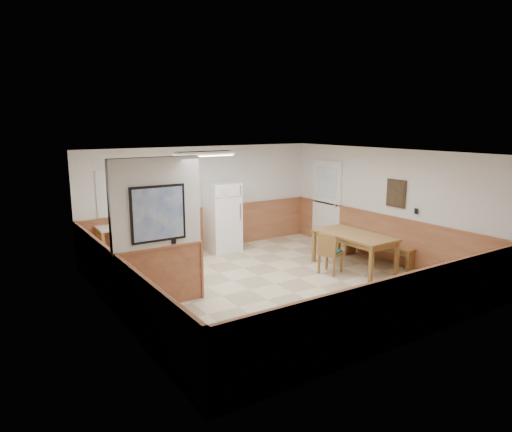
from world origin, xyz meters
TOP-DOWN VIEW (x-y plane):
  - ground at (0.00, 0.00)m, footprint 6.00×6.00m
  - ceiling at (0.00, 0.00)m, footprint 6.00×6.00m
  - back_wall at (0.00, 3.00)m, footprint 6.00×0.02m
  - right_wall at (3.00, 0.00)m, footprint 0.02×6.00m
  - left_wall at (-3.00, 0.00)m, footprint 0.02×6.00m
  - wainscot_back at (0.00, 2.98)m, footprint 6.00×0.04m
  - wainscot_right at (2.98, 0.00)m, footprint 0.04×6.00m
  - wainscot_left at (-2.98, 0.00)m, footprint 0.04×6.00m
  - partition_wall at (-2.25, 0.19)m, footprint 1.50×0.20m
  - kitchen_counter at (-1.21, 2.68)m, footprint 2.20×0.61m
  - exterior_door at (2.96, 1.90)m, footprint 0.07×1.02m
  - kitchen_window at (-2.10, 2.98)m, footprint 0.80×0.04m
  - wall_painting at (2.97, -0.30)m, footprint 0.04×0.50m
  - fluorescent_fixture at (-0.80, 1.30)m, footprint 1.20×0.30m
  - refrigerator at (0.31, 2.63)m, footprint 0.73×0.72m
  - dining_table at (1.96, -0.11)m, footprint 0.92×1.78m
  - dining_bench at (2.79, -0.08)m, footprint 0.58×1.74m
  - dining_chair at (1.25, -0.12)m, footprint 0.64×0.54m
  - fire_extinguisher at (-0.62, 2.65)m, footprint 0.13×0.13m
  - soap_bottle at (-2.07, 2.72)m, footprint 0.09×0.09m

SIDE VIEW (x-z plane):
  - ground at x=0.00m, z-range 0.00..0.00m
  - dining_bench at x=2.79m, z-range 0.12..0.57m
  - kitchen_counter at x=-1.21m, z-range -0.04..0.96m
  - dining_chair at x=1.25m, z-range 0.07..0.92m
  - wainscot_back at x=0.00m, z-range 0.00..1.00m
  - wainscot_right at x=2.98m, z-range 0.00..1.00m
  - wainscot_left at x=-2.98m, z-range 0.00..1.00m
  - dining_table at x=1.96m, z-range 0.28..1.03m
  - refrigerator at x=0.31m, z-range 0.00..1.65m
  - soap_bottle at x=-2.07m, z-range 0.90..1.15m
  - exterior_door at x=2.96m, z-range -0.02..2.13m
  - fire_extinguisher at x=-0.62m, z-range 0.88..1.28m
  - partition_wall at x=-2.25m, z-range -0.02..2.48m
  - back_wall at x=0.00m, z-range 0.00..2.50m
  - right_wall at x=3.00m, z-range 0.00..2.50m
  - left_wall at x=-3.00m, z-range 0.00..2.50m
  - kitchen_window at x=-2.10m, z-range 1.05..2.05m
  - wall_painting at x=2.97m, z-range 1.25..1.85m
  - fluorescent_fixture at x=-0.80m, z-range 2.40..2.49m
  - ceiling at x=0.00m, z-range 2.49..2.51m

